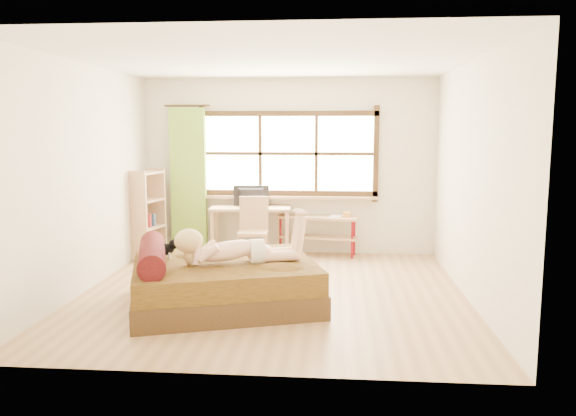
# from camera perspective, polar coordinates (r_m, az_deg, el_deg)

# --- Properties ---
(floor) EXTENTS (4.50, 4.50, 0.00)m
(floor) POSITION_cam_1_polar(r_m,az_deg,el_deg) (6.73, -1.56, -8.61)
(floor) COLOR #9E754C
(floor) RESTS_ON ground
(ceiling) EXTENTS (4.50, 4.50, 0.00)m
(ceiling) POSITION_cam_1_polar(r_m,az_deg,el_deg) (6.49, -1.66, 14.87)
(ceiling) COLOR white
(ceiling) RESTS_ON wall_back
(wall_back) EXTENTS (4.50, 0.00, 4.50)m
(wall_back) POSITION_cam_1_polar(r_m,az_deg,el_deg) (8.70, 0.03, 4.24)
(wall_back) COLOR silver
(wall_back) RESTS_ON floor
(wall_front) EXTENTS (4.50, 0.00, 4.50)m
(wall_front) POSITION_cam_1_polar(r_m,az_deg,el_deg) (4.25, -4.95, 0.21)
(wall_front) COLOR silver
(wall_front) RESTS_ON floor
(wall_left) EXTENTS (0.00, 4.50, 4.50)m
(wall_left) POSITION_cam_1_polar(r_m,az_deg,el_deg) (7.08, -20.04, 2.88)
(wall_left) COLOR silver
(wall_left) RESTS_ON floor
(wall_right) EXTENTS (0.00, 4.50, 4.50)m
(wall_right) POSITION_cam_1_polar(r_m,az_deg,el_deg) (6.61, 18.18, 2.63)
(wall_right) COLOR silver
(wall_right) RESTS_ON floor
(window) EXTENTS (2.80, 0.16, 1.46)m
(window) POSITION_cam_1_polar(r_m,az_deg,el_deg) (8.66, 0.02, 5.27)
(window) COLOR #FFEDBF
(window) RESTS_ON wall_back
(curtain) EXTENTS (0.55, 0.10, 2.20)m
(curtain) POSITION_cam_1_polar(r_m,az_deg,el_deg) (8.86, -10.08, 2.88)
(curtain) COLOR #639B2A
(curtain) RESTS_ON wall_back
(bed) EXTENTS (2.35, 2.09, 0.75)m
(bed) POSITION_cam_1_polar(r_m,az_deg,el_deg) (6.25, -6.91, -7.43)
(bed) COLOR #311D0E
(bed) RESTS_ON floor
(woman) EXTENTS (1.43, 0.79, 0.59)m
(woman) POSITION_cam_1_polar(r_m,az_deg,el_deg) (6.06, -5.24, -2.86)
(woman) COLOR beige
(woman) RESTS_ON bed
(kitten) EXTENTS (0.32, 0.20, 0.24)m
(kitten) POSITION_cam_1_polar(r_m,az_deg,el_deg) (6.45, -12.65, -3.97)
(kitten) COLOR black
(kitten) RESTS_ON bed
(desk) EXTENTS (1.24, 0.63, 0.76)m
(desk) POSITION_cam_1_polar(r_m,az_deg,el_deg) (8.54, -3.81, -0.54)
(desk) COLOR tan
(desk) RESTS_ON floor
(monitor) EXTENTS (0.55, 0.11, 0.31)m
(monitor) POSITION_cam_1_polar(r_m,az_deg,el_deg) (8.56, -3.78, 1.21)
(monitor) COLOR black
(monitor) RESTS_ON desk
(chair) EXTENTS (0.45, 0.45, 0.95)m
(chair) POSITION_cam_1_polar(r_m,az_deg,el_deg) (8.20, -3.53, -1.81)
(chair) COLOR tan
(chair) RESTS_ON floor
(pipe_shelf) EXTENTS (1.24, 0.49, 0.68)m
(pipe_shelf) POSITION_cam_1_polar(r_m,az_deg,el_deg) (8.60, 3.08, -1.90)
(pipe_shelf) COLOR tan
(pipe_shelf) RESTS_ON floor
(cup) EXTENTS (0.13, 0.13, 0.09)m
(cup) POSITION_cam_1_polar(r_m,az_deg,el_deg) (8.59, 1.00, -0.52)
(cup) COLOR gray
(cup) RESTS_ON pipe_shelf
(book) EXTENTS (0.21, 0.27, 0.02)m
(book) POSITION_cam_1_polar(r_m,az_deg,el_deg) (8.58, 4.34, -0.80)
(book) COLOR gray
(book) RESTS_ON pipe_shelf
(bookshelf) EXTENTS (0.44, 0.63, 1.31)m
(bookshelf) POSITION_cam_1_polar(r_m,az_deg,el_deg) (8.66, -14.14, -0.57)
(bookshelf) COLOR tan
(bookshelf) RESTS_ON floor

